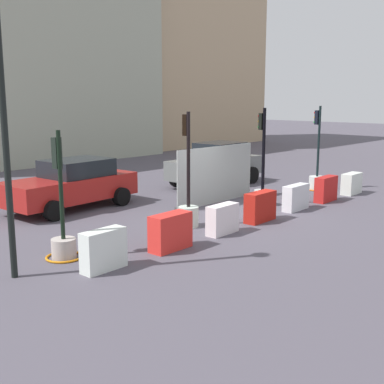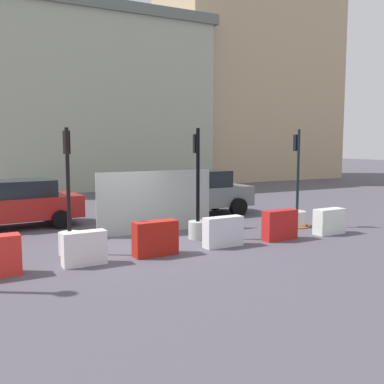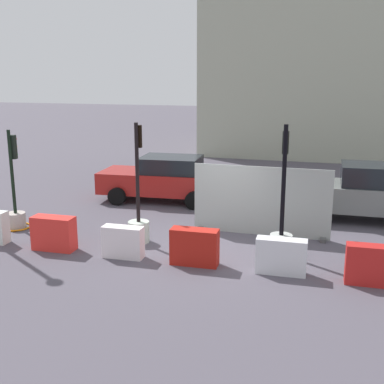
% 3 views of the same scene
% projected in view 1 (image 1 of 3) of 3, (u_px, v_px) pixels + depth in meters
% --- Properties ---
extents(ground_plane, '(120.00, 120.00, 0.00)m').
position_uv_depth(ground_plane, '(232.00, 215.00, 15.82)').
color(ground_plane, '#504B56').
extents(traffic_light_0, '(0.86, 0.86, 2.97)m').
position_uv_depth(traffic_light_0, '(63.00, 234.00, 11.45)').
color(traffic_light_0, '#B8ABA3').
rests_on(traffic_light_0, ground_plane).
extents(traffic_light_1, '(0.58, 0.58, 3.29)m').
position_uv_depth(traffic_light_1, '(188.00, 205.00, 14.25)').
color(traffic_light_1, beige).
rests_on(traffic_light_1, ground_plane).
extents(traffic_light_2, '(0.57, 0.57, 3.34)m').
position_uv_depth(traffic_light_2, '(262.00, 186.00, 17.12)').
color(traffic_light_2, '#AEB3AD').
rests_on(traffic_light_2, ground_plane).
extents(traffic_light_3, '(0.89, 0.89, 3.36)m').
position_uv_depth(traffic_light_3, '(317.00, 177.00, 20.08)').
color(traffic_light_3, silver).
rests_on(traffic_light_3, ground_plane).
extents(construction_barrier_0, '(1.05, 0.41, 0.89)m').
position_uv_depth(construction_barrier_0, '(104.00, 250.00, 10.66)').
color(construction_barrier_0, silver).
rests_on(construction_barrier_0, ground_plane).
extents(construction_barrier_1, '(1.15, 0.49, 0.90)m').
position_uv_depth(construction_barrier_1, '(170.00, 232.00, 12.11)').
color(construction_barrier_1, red).
rests_on(construction_barrier_1, ground_plane).
extents(construction_barrier_2, '(1.05, 0.40, 0.81)m').
position_uv_depth(construction_barrier_2, '(222.00, 219.00, 13.54)').
color(construction_barrier_2, white).
rests_on(construction_barrier_2, ground_plane).
extents(construction_barrier_3, '(1.17, 0.45, 0.90)m').
position_uv_depth(construction_barrier_3, '(260.00, 207.00, 14.91)').
color(construction_barrier_3, '#AE1C13').
rests_on(construction_barrier_3, ground_plane).
extents(construction_barrier_4, '(1.17, 0.41, 0.84)m').
position_uv_depth(construction_barrier_4, '(296.00, 197.00, 16.43)').
color(construction_barrier_4, silver).
rests_on(construction_barrier_4, ground_plane).
extents(construction_barrier_5, '(1.11, 0.42, 0.90)m').
position_uv_depth(construction_barrier_5, '(326.00, 189.00, 17.81)').
color(construction_barrier_5, red).
rests_on(construction_barrier_5, ground_plane).
extents(construction_barrier_6, '(1.05, 0.47, 0.81)m').
position_uv_depth(construction_barrier_6, '(352.00, 184.00, 19.19)').
color(construction_barrier_6, silver).
rests_on(construction_barrier_6, ground_plane).
extents(car_red_compact, '(4.65, 2.49, 1.64)m').
position_uv_depth(car_red_compact, '(72.00, 184.00, 16.63)').
color(car_red_compact, '#A51D19').
rests_on(car_red_compact, ground_plane).
extents(car_grey_saloon, '(4.53, 2.26, 1.80)m').
position_uv_depth(car_grey_saloon, '(216.00, 164.00, 21.18)').
color(car_grey_saloon, slate).
rests_on(car_grey_saloon, ground_plane).
extents(building_main_facade, '(15.82, 9.88, 11.25)m').
position_uv_depth(building_main_facade, '(16.00, 65.00, 29.82)').
color(building_main_facade, '#A5AA94').
rests_on(building_main_facade, ground_plane).
extents(building_corner_block, '(14.44, 7.80, 15.90)m').
position_uv_depth(building_corner_block, '(176.00, 43.00, 39.23)').
color(building_corner_block, tan).
rests_on(building_corner_block, ground_plane).
extents(street_lamp_post, '(0.36, 0.36, 6.67)m').
position_uv_depth(street_lamp_post, '(1.00, 73.00, 9.54)').
color(street_lamp_post, black).
rests_on(street_lamp_post, ground_plane).
extents(site_fence_panel, '(3.94, 0.50, 2.01)m').
position_uv_depth(site_fence_panel, '(216.00, 176.00, 17.49)').
color(site_fence_panel, '#9CA59F').
rests_on(site_fence_panel, ground_plane).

